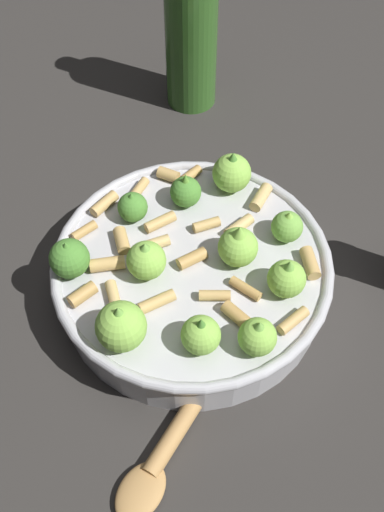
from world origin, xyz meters
name	(u,v)px	position (x,y,z in m)	size (l,w,h in m)	color
ground_plane	(192,290)	(0.00, 0.00, 0.00)	(2.40, 2.40, 0.00)	#2D2B28
cooking_pan	(192,272)	(0.00, 0.00, 0.03)	(0.27, 0.27, 0.10)	#B7B7BC
olive_oil_bottle	(191,32)	(-0.02, -0.30, 0.10)	(0.06, 0.06, 0.23)	#336023
wooden_spoon	(184,422)	(0.02, 0.14, 0.01)	(0.15, 0.19, 0.02)	#B2844C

